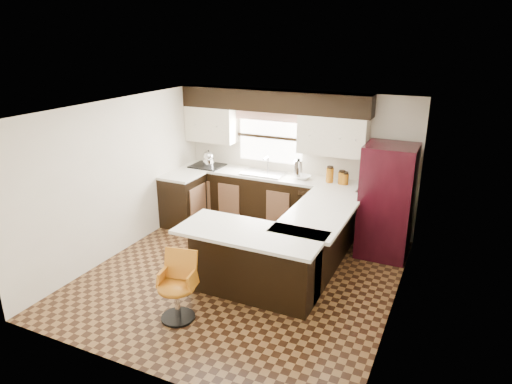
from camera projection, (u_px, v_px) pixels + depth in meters
The scene contains 30 objects.
floor at pixel (241, 275), 6.58m from camera, with size 4.40×4.40×0.00m, color #49301A.
ceiling at pixel (239, 109), 5.78m from camera, with size 4.40×4.40×0.00m, color silver.
wall_back at pixel (297, 159), 8.06m from camera, with size 4.40×4.40×0.00m, color beige.
wall_front at pixel (135, 270), 4.30m from camera, with size 4.40×4.40×0.00m, color beige.
wall_left at pixel (119, 178), 7.02m from camera, with size 4.40×4.40×0.00m, color beige.
wall_right at pixel (400, 223), 5.34m from camera, with size 4.40×4.40×0.00m, color beige.
base_cab_back at pixel (266, 200), 8.23m from camera, with size 3.30×0.60×0.90m, color black.
base_cab_left at pixel (183, 201), 8.22m from camera, with size 0.60×0.70×0.90m, color black.
counter_back at pixel (266, 175), 8.08m from camera, with size 3.30×0.60×0.04m, color silver.
counter_left at pixel (182, 176), 8.06m from camera, with size 0.60×0.70×0.04m, color silver.
soffit at pixel (273, 101), 7.73m from camera, with size 3.40×0.35×0.36m, color black.
upper_cab_left at pixel (211, 124), 8.39m from camera, with size 0.94×0.35×0.64m, color beige.
upper_cab_right at pixel (333, 135), 7.47m from camera, with size 1.14×0.35×0.64m, color beige.
window_pane at pixel (270, 137), 8.13m from camera, with size 1.20×0.02×0.90m, color white.
valance at pixel (270, 116), 7.97m from camera, with size 1.30×0.06×0.18m, color #D19B93.
sink at pixel (263, 173), 8.07m from camera, with size 0.75×0.45×0.03m, color #B2B2B7.
dishwasher at pixel (314, 216), 7.60m from camera, with size 0.58×0.03×0.78m, color black.
cooktop at pixel (207, 166), 8.53m from camera, with size 0.58×0.50×0.03m, color black.
peninsula_long at pixel (316, 242), 6.60m from camera, with size 0.60×1.95×0.90m, color black.
peninsula_return at pixel (255, 263), 5.98m from camera, with size 1.65×0.60×0.90m, color black.
counter_pen_long at pixel (321, 212), 6.43m from camera, with size 0.84×1.95×0.04m, color silver.
counter_pen_return at pixel (250, 233), 5.75m from camera, with size 1.89×0.84×0.04m, color silver.
refrigerator at pixel (387, 201), 6.95m from camera, with size 0.76×0.72×1.76m, color black.
bar_chair at pixel (176, 288), 5.45m from camera, with size 0.45×0.45×0.85m, color #B66917, non-canonical shape.
kettle at pixel (209, 158), 8.46m from camera, with size 0.21×0.21×0.29m, color silver, non-canonical shape.
percolator at pixel (298, 169), 7.78m from camera, with size 0.14×0.14×0.32m, color silver.
mixing_bowl at pixel (303, 177), 7.79m from camera, with size 0.26×0.26×0.06m, color white.
canister_large at pixel (330, 175), 7.59m from camera, with size 0.13×0.13×0.25m, color #9B5A0E.
canister_med at pixel (342, 178), 7.51m from camera, with size 0.12×0.12×0.20m, color #9B5A0E.
canister_small at pixel (345, 179), 7.50m from camera, with size 0.12×0.12×0.18m, color #9B5A0E.
Camera 1 is at (2.65, -5.17, 3.31)m, focal length 32.00 mm.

